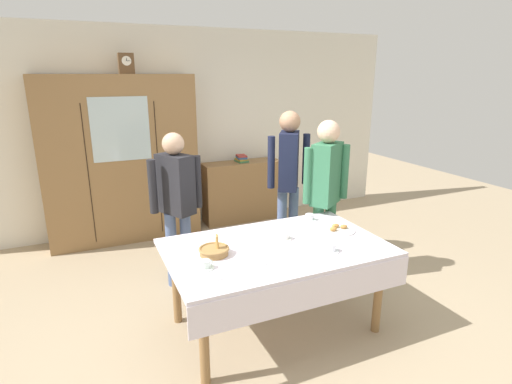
# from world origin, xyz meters

# --- Properties ---
(ground_plane) EXTENTS (12.00, 12.00, 0.00)m
(ground_plane) POSITION_xyz_m (0.00, 0.00, 0.00)
(ground_plane) COLOR tan
(ground_plane) RESTS_ON ground
(back_wall) EXTENTS (6.40, 0.10, 2.70)m
(back_wall) POSITION_xyz_m (0.00, 2.65, 1.35)
(back_wall) COLOR silver
(back_wall) RESTS_ON ground
(dining_table) EXTENTS (1.78, 1.10, 0.75)m
(dining_table) POSITION_xyz_m (0.00, -0.24, 0.66)
(dining_table) COLOR olive
(dining_table) RESTS_ON ground
(wall_cabinet) EXTENTS (1.86, 0.46, 2.10)m
(wall_cabinet) POSITION_xyz_m (-0.90, 2.35, 1.05)
(wall_cabinet) COLOR olive
(wall_cabinet) RESTS_ON ground
(mantel_clock) EXTENTS (0.18, 0.11, 0.24)m
(mantel_clock) POSITION_xyz_m (-0.74, 2.35, 2.22)
(mantel_clock) COLOR brown
(mantel_clock) RESTS_ON wall_cabinet
(bookshelf_low) EXTENTS (1.14, 0.35, 0.88)m
(bookshelf_low) POSITION_xyz_m (0.75, 2.41, 0.44)
(bookshelf_low) COLOR olive
(bookshelf_low) RESTS_ON ground
(book_stack) EXTENTS (0.16, 0.21, 0.10)m
(book_stack) POSITION_xyz_m (0.75, 2.40, 0.93)
(book_stack) COLOR #3D754C
(book_stack) RESTS_ON bookshelf_low
(tea_cup_front_edge) EXTENTS (0.13, 0.13, 0.06)m
(tea_cup_front_edge) POSITION_xyz_m (0.35, -0.48, 0.78)
(tea_cup_front_edge) COLOR white
(tea_cup_front_edge) RESTS_ON dining_table
(tea_cup_far_left) EXTENTS (0.13, 0.13, 0.06)m
(tea_cup_far_left) POSITION_xyz_m (0.13, -0.11, 0.78)
(tea_cup_far_left) COLOR white
(tea_cup_far_left) RESTS_ON dining_table
(tea_cup_center) EXTENTS (0.13, 0.13, 0.06)m
(tea_cup_center) POSITION_xyz_m (-0.65, -0.35, 0.78)
(tea_cup_center) COLOR silver
(tea_cup_center) RESTS_ON dining_table
(tea_cup_near_left) EXTENTS (0.13, 0.13, 0.06)m
(tea_cup_near_left) POSITION_xyz_m (0.56, 0.20, 0.78)
(tea_cup_near_left) COLOR white
(tea_cup_near_left) RESTS_ON dining_table
(bread_basket) EXTENTS (0.24, 0.24, 0.16)m
(bread_basket) POSITION_xyz_m (-0.52, -0.16, 0.79)
(bread_basket) COLOR #9E7542
(bread_basket) RESTS_ON dining_table
(pastry_plate) EXTENTS (0.28, 0.28, 0.05)m
(pastry_plate) POSITION_xyz_m (0.66, -0.14, 0.77)
(pastry_plate) COLOR white
(pastry_plate) RESTS_ON dining_table
(spoon_front_edge) EXTENTS (0.12, 0.02, 0.01)m
(spoon_front_edge) POSITION_xyz_m (-0.25, -0.48, 0.76)
(spoon_front_edge) COLOR silver
(spoon_front_edge) RESTS_ON dining_table
(spoon_near_right) EXTENTS (0.12, 0.02, 0.01)m
(spoon_near_right) POSITION_xyz_m (-0.63, -0.56, 0.76)
(spoon_near_right) COLOR silver
(spoon_near_right) RESTS_ON dining_table
(spoon_mid_right) EXTENTS (0.12, 0.02, 0.01)m
(spoon_mid_right) POSITION_xyz_m (-0.68, -0.07, 0.76)
(spoon_mid_right) COLOR silver
(spoon_mid_right) RESTS_ON dining_table
(person_beside_shelf) EXTENTS (0.52, 0.41, 1.72)m
(person_beside_shelf) POSITION_xyz_m (0.75, 0.97, 1.06)
(person_beside_shelf) COLOR slate
(person_beside_shelf) RESTS_ON ground
(person_behind_table_right) EXTENTS (0.52, 0.37, 1.67)m
(person_behind_table_right) POSITION_xyz_m (0.86, 0.40, 1.02)
(person_behind_table_right) COLOR #33704C
(person_behind_table_right) RESTS_ON ground
(person_near_right_end) EXTENTS (0.52, 0.41, 1.57)m
(person_near_right_end) POSITION_xyz_m (-0.56, 0.87, 0.95)
(person_near_right_end) COLOR slate
(person_near_right_end) RESTS_ON ground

